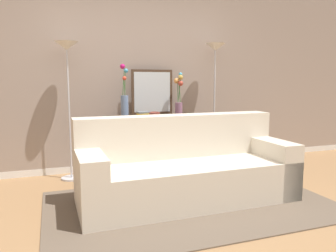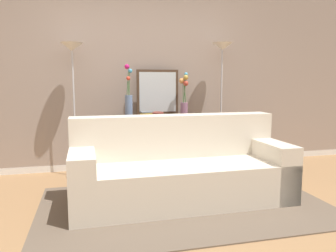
% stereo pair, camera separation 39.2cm
% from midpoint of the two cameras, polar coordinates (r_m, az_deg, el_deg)
% --- Properties ---
extents(ground_plane, '(16.00, 16.00, 0.02)m').
position_cam_midpoint_polar(ground_plane, '(3.09, 3.54, -16.22)').
color(ground_plane, '#9E754C').
extents(back_wall, '(12.00, 0.15, 2.65)m').
position_cam_midpoint_polar(back_wall, '(4.78, -3.63, 8.65)').
color(back_wall, white).
rests_on(back_wall, ground).
extents(area_rug, '(2.85, 1.74, 0.01)m').
position_cam_midpoint_polar(area_rug, '(3.43, 6.26, -13.44)').
color(area_rug, brown).
rests_on(area_rug, ground).
extents(couch, '(2.23, 0.87, 0.88)m').
position_cam_midpoint_polar(couch, '(3.48, 5.42, -7.75)').
color(couch, beige).
rests_on(couch, ground).
extents(console_table, '(1.20, 0.38, 0.78)m').
position_cam_midpoint_polar(console_table, '(4.53, 0.63, -1.21)').
color(console_table, '#473323').
rests_on(console_table, ground).
extents(floor_lamp_left, '(0.28, 0.28, 1.72)m').
position_cam_midpoint_polar(floor_lamp_left, '(4.34, -13.66, 9.00)').
color(floor_lamp_left, silver).
rests_on(floor_lamp_left, ground).
extents(floor_lamp_right, '(0.28, 0.28, 1.78)m').
position_cam_midpoint_polar(floor_lamp_right, '(4.81, 11.63, 9.42)').
color(floor_lamp_right, silver).
rests_on(floor_lamp_right, ground).
extents(wall_mirror, '(0.59, 0.02, 0.62)m').
position_cam_midpoint_polar(wall_mirror, '(4.64, 0.62, 5.88)').
color(wall_mirror, '#473323').
rests_on(wall_mirror, console_table).
extents(vase_tall_flowers, '(0.11, 0.13, 0.69)m').
position_cam_midpoint_polar(vase_tall_flowers, '(4.39, -4.29, 4.63)').
color(vase_tall_flowers, '#6B84AD').
rests_on(vase_tall_flowers, console_table).
extents(vase_short_flowers, '(0.13, 0.12, 0.58)m').
position_cam_midpoint_polar(vase_short_flowers, '(4.62, 5.26, 5.02)').
color(vase_short_flowers, gray).
rests_on(vase_short_flowers, console_table).
extents(fruit_bowl, '(0.18, 0.18, 0.06)m').
position_cam_midpoint_polar(fruit_bowl, '(4.37, 0.62, 2.06)').
color(fruit_bowl, brown).
rests_on(fruit_bowl, console_table).
extents(book_stack, '(0.21, 0.13, 0.07)m').
position_cam_midpoint_polar(book_stack, '(4.34, -1.05, 2.04)').
color(book_stack, silver).
rests_on(book_stack, console_table).
extents(book_row_under_console, '(0.38, 0.17, 0.13)m').
position_cam_midpoint_polar(book_row_under_console, '(4.56, -3.08, -7.35)').
color(book_row_under_console, slate).
rests_on(book_row_under_console, ground).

